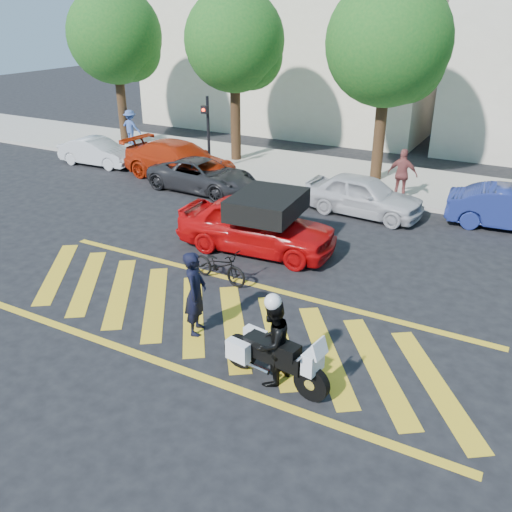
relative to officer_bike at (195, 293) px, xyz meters
The scene contains 19 objects.
ground 1.12m from the officer_bike, 83.13° to the left, with size 90.00×90.00×0.00m, color black.
sidewalk 12.63m from the officer_bike, 89.67° to the left, with size 60.00×5.00×0.15m, color #9E998E.
crosswalk 1.12m from the officer_bike, 86.79° to the left, with size 12.33×4.00×0.01m.
building_left 23.36m from the officer_bike, 110.16° to the left, with size 16.00×8.00×10.00m, color beige.
tree_far_left 18.47m from the officer_bike, 135.31° to the left, with size 4.40×4.40×7.41m.
tree_left 14.71m from the officer_bike, 116.45° to the left, with size 4.20×4.20×7.26m.
tree_center 13.33m from the officer_bike, 89.09° to the left, with size 4.60×4.60×7.56m.
signal_pole 12.21m from the officer_bike, 121.88° to the left, with size 0.28×0.43×3.20m.
officer_bike is the anchor object (origin of this frame).
bicycle 2.48m from the officer_bike, 110.44° to the left, with size 0.59×1.68×0.89m, color black.
police_motorcycle 2.38m from the officer_bike, 18.57° to the right, with size 2.32×0.84×1.03m.
officer_moto 2.34m from the officer_bike, 18.82° to the right, with size 0.84×0.65×1.73m, color black.
red_convertible 4.54m from the officer_bike, 101.86° to the left, with size 1.85×4.59×1.57m, color #BB080A.
parked_far_left 14.80m from the officer_bike, 141.40° to the left, with size 1.25×3.59×1.18m, color #ACAFB4.
parked_left 11.63m from the officer_bike, 127.37° to the left, with size 2.09×5.14×1.49m, color #A4230A.
parked_mid_left 10.01m from the officer_bike, 122.87° to the left, with size 1.99×4.31×1.20m, color black.
parked_mid_right 8.81m from the officer_bike, 84.72° to the left, with size 1.61×4.01×1.37m, color #B6B6BA.
pedestrian_left 17.73m from the officer_bike, 134.78° to the left, with size 1.09×0.63×1.68m, color #354F94.
pedestrian_right 10.72m from the officer_bike, 81.41° to the left, with size 1.06×0.44×1.80m, color brown.
Camera 1 is at (5.87, -8.82, 6.48)m, focal length 38.00 mm.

